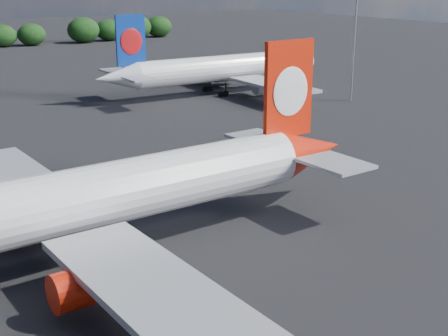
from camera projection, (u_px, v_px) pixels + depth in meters
qantas_airliner at (112, 195)px, 52.40m from camera, size 51.46×48.85×16.83m
china_southern_airliner at (219, 69)px, 122.34m from camera, size 48.90×46.46×15.97m
floodlight_mast_near at (355, 32)px, 113.38m from camera, size 1.60×1.60×19.20m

